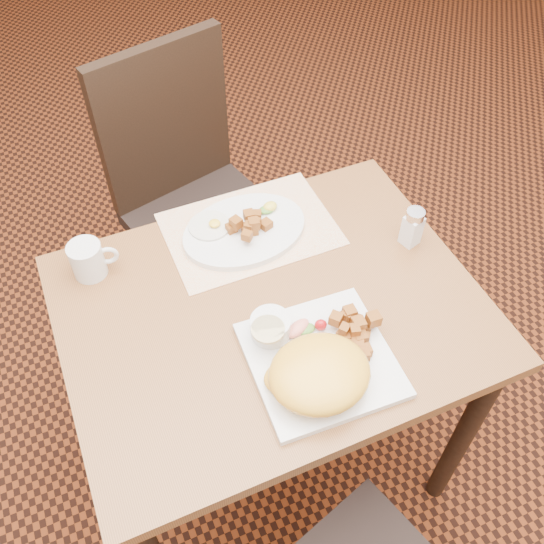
% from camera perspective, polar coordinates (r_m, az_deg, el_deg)
% --- Properties ---
extents(ground, '(8.00, 8.00, 0.00)m').
position_cam_1_polar(ground, '(1.97, -0.00, -16.53)').
color(ground, black).
rests_on(ground, ground).
extents(table, '(0.90, 0.70, 0.75)m').
position_cam_1_polar(table, '(1.41, -0.01, -5.94)').
color(table, brown).
rests_on(table, ground).
extents(chair_far, '(0.51, 0.52, 0.97)m').
position_cam_1_polar(chair_far, '(1.91, -7.60, 7.73)').
color(chair_far, black).
rests_on(chair_far, ground).
extents(placemat, '(0.40, 0.28, 0.00)m').
position_cam_1_polar(placemat, '(1.47, -2.09, 4.06)').
color(placemat, white).
rests_on(placemat, table).
extents(plate_square, '(0.29, 0.29, 0.02)m').
position_cam_1_polar(plate_square, '(1.23, 4.59, -8.25)').
color(plate_square, silver).
rests_on(plate_square, table).
extents(plate_oval, '(0.32, 0.25, 0.02)m').
position_cam_1_polar(plate_oval, '(1.45, -2.61, 3.93)').
color(plate_oval, silver).
rests_on(plate_oval, placemat).
extents(hollandaise_mound, '(0.20, 0.18, 0.07)m').
position_cam_1_polar(hollandaise_mound, '(1.17, 4.39, -9.56)').
color(hollandaise_mound, yellow).
rests_on(hollandaise_mound, plate_square).
extents(ramekin, '(0.09, 0.09, 0.05)m').
position_cam_1_polar(ramekin, '(1.24, -0.17, -5.20)').
color(ramekin, silver).
rests_on(ramekin, plate_square).
extents(garnish_sq, '(0.10, 0.05, 0.03)m').
position_cam_1_polar(garnish_sq, '(1.25, 3.11, -5.24)').
color(garnish_sq, '#387223').
rests_on(garnish_sq, plate_square).
extents(fried_egg, '(0.10, 0.10, 0.02)m').
position_cam_1_polar(fried_egg, '(1.45, -5.84, 4.39)').
color(fried_egg, white).
rests_on(fried_egg, plate_oval).
extents(garnish_ov, '(0.05, 0.04, 0.02)m').
position_cam_1_polar(garnish_ov, '(1.48, -0.31, 6.08)').
color(garnish_ov, '#387223').
rests_on(garnish_ov, plate_oval).
extents(salt_shaker, '(0.05, 0.05, 0.10)m').
position_cam_1_polar(salt_shaker, '(1.44, 13.08, 4.18)').
color(salt_shaker, white).
rests_on(salt_shaker, table).
extents(coffee_mug, '(0.11, 0.08, 0.09)m').
position_cam_1_polar(coffee_mug, '(1.41, -16.89, 1.12)').
color(coffee_mug, silver).
rests_on(coffee_mug, table).
extents(home_fries_sq, '(0.11, 0.12, 0.04)m').
position_cam_1_polar(home_fries_sq, '(1.25, 7.78, -5.54)').
color(home_fries_sq, '#9A5318').
rests_on(home_fries_sq, plate_square).
extents(home_fries_ov, '(0.11, 0.10, 0.04)m').
position_cam_1_polar(home_fries_ov, '(1.43, -2.12, 4.52)').
color(home_fries_ov, '#9A5318').
rests_on(home_fries_ov, plate_oval).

